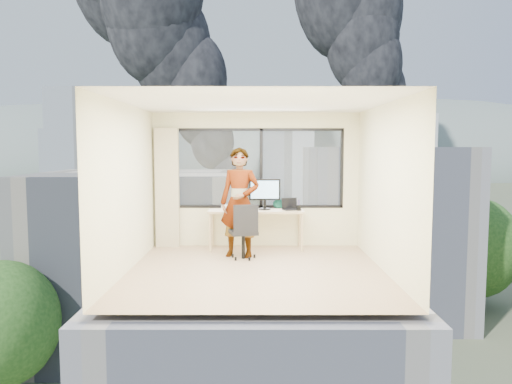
{
  "coord_description": "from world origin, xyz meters",
  "views": [
    {
      "loc": [
        0.01,
        -7.4,
        1.92
      ],
      "look_at": [
        0.0,
        1.0,
        1.15
      ],
      "focal_mm": 33.79,
      "sensor_mm": 36.0,
      "label": 1
    }
  ],
  "objects_px": {
    "desk": "(256,229)",
    "laptop": "(292,205)",
    "chair": "(243,231)",
    "handbag": "(279,204)",
    "monitor": "(265,194)",
    "game_console": "(231,207)",
    "person": "(240,202)"
  },
  "relations": [
    {
      "from": "person",
      "to": "monitor",
      "type": "xyz_separation_m",
      "value": [
        0.45,
        0.71,
        0.08
      ]
    },
    {
      "from": "monitor",
      "to": "game_console",
      "type": "xyz_separation_m",
      "value": [
        -0.66,
        0.13,
        -0.26
      ]
    },
    {
      "from": "monitor",
      "to": "chair",
      "type": "bearing_deg",
      "value": -115.11
    },
    {
      "from": "desk",
      "to": "handbag",
      "type": "bearing_deg",
      "value": 29.16
    },
    {
      "from": "desk",
      "to": "laptop",
      "type": "height_order",
      "value": "laptop"
    },
    {
      "from": "monitor",
      "to": "handbag",
      "type": "relative_size",
      "value": 2.59
    },
    {
      "from": "game_console",
      "to": "handbag",
      "type": "distance_m",
      "value": 0.94
    },
    {
      "from": "handbag",
      "to": "person",
      "type": "bearing_deg",
      "value": -108.94
    },
    {
      "from": "monitor",
      "to": "handbag",
      "type": "bearing_deg",
      "value": 32.89
    },
    {
      "from": "desk",
      "to": "chair",
      "type": "bearing_deg",
      "value": -105.15
    },
    {
      "from": "desk",
      "to": "game_console",
      "type": "relative_size",
      "value": 5.81
    },
    {
      "from": "desk",
      "to": "chair",
      "type": "distance_m",
      "value": 0.85
    },
    {
      "from": "laptop",
      "to": "handbag",
      "type": "bearing_deg",
      "value": 112.92
    },
    {
      "from": "desk",
      "to": "game_console",
      "type": "xyz_separation_m",
      "value": [
        -0.49,
        0.19,
        0.41
      ]
    },
    {
      "from": "laptop",
      "to": "handbag",
      "type": "relative_size",
      "value": 1.44
    },
    {
      "from": "person",
      "to": "desk",
      "type": "bearing_deg",
      "value": 80.08
    },
    {
      "from": "chair",
      "to": "laptop",
      "type": "height_order",
      "value": "chair"
    },
    {
      "from": "desk",
      "to": "chair",
      "type": "xyz_separation_m",
      "value": [
        -0.22,
        -0.82,
        0.12
      ]
    },
    {
      "from": "desk",
      "to": "laptop",
      "type": "relative_size",
      "value": 5.45
    },
    {
      "from": "handbag",
      "to": "game_console",
      "type": "bearing_deg",
      "value": -156.36
    },
    {
      "from": "monitor",
      "to": "handbag",
      "type": "xyz_separation_m",
      "value": [
        0.28,
        0.19,
        -0.21
      ]
    },
    {
      "from": "desk",
      "to": "game_console",
      "type": "height_order",
      "value": "game_console"
    },
    {
      "from": "game_console",
      "to": "laptop",
      "type": "bearing_deg",
      "value": -0.71
    },
    {
      "from": "chair",
      "to": "handbag",
      "type": "bearing_deg",
      "value": 43.3
    },
    {
      "from": "chair",
      "to": "laptop",
      "type": "bearing_deg",
      "value": 27.4
    },
    {
      "from": "laptop",
      "to": "handbag",
      "type": "distance_m",
      "value": 0.34
    },
    {
      "from": "monitor",
      "to": "laptop",
      "type": "xyz_separation_m",
      "value": [
        0.51,
        -0.07,
        -0.2
      ]
    },
    {
      "from": "desk",
      "to": "chair",
      "type": "height_order",
      "value": "chair"
    },
    {
      "from": "handbag",
      "to": "monitor",
      "type": "bearing_deg",
      "value": -125.6
    },
    {
      "from": "desk",
      "to": "person",
      "type": "xyz_separation_m",
      "value": [
        -0.29,
        -0.65,
        0.59
      ]
    },
    {
      "from": "monitor",
      "to": "laptop",
      "type": "height_order",
      "value": "monitor"
    },
    {
      "from": "chair",
      "to": "monitor",
      "type": "distance_m",
      "value": 1.11
    }
  ]
}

